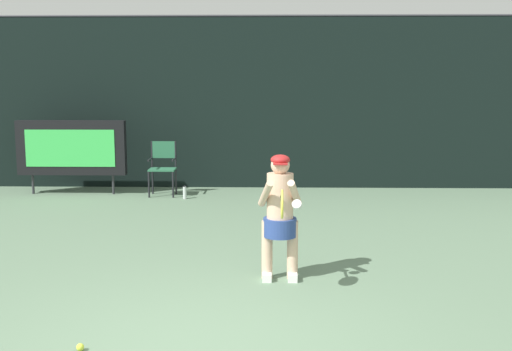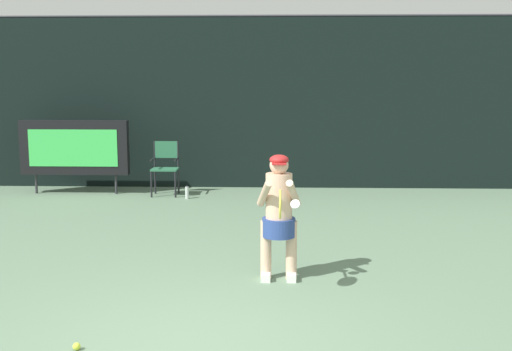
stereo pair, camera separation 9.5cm
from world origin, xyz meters
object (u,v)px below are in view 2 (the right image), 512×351
object	(u,v)px
tennis_player	(279,212)
tennis_racket	(280,204)
umpire_chair	(165,165)
water_bottle	(187,193)
tennis_ball_loose	(77,346)
scoreboard	(74,148)

from	to	relation	value
tennis_player	tennis_racket	size ratio (longest dim) A/B	2.46
umpire_chair	tennis_player	xyz separation A→B (m)	(2.28, -5.38, 0.19)
water_bottle	tennis_player	world-z (taller)	tennis_player
water_bottle	tennis_ball_loose	xyz separation A→B (m)	(0.02, -7.06, -0.09)
scoreboard	tennis_player	size ratio (longest dim) A/B	1.49
water_bottle	tennis_ball_loose	size ratio (longest dim) A/B	3.90
umpire_chair	water_bottle	size ratio (longest dim) A/B	4.08
scoreboard	tennis_player	bearing A→B (deg)	-52.89
scoreboard	tennis_ball_loose	distance (m)	7.96
tennis_player	tennis_ball_loose	world-z (taller)	tennis_player
tennis_racket	tennis_ball_loose	distance (m)	2.50
umpire_chair	tennis_player	size ratio (longest dim) A/B	0.73
tennis_player	tennis_racket	world-z (taller)	tennis_player
umpire_chair	tennis_player	distance (m)	5.85
scoreboard	tennis_ball_loose	xyz separation A→B (m)	(2.37, -7.54, -0.91)
tennis_racket	tennis_ball_loose	xyz separation A→B (m)	(-1.78, -1.44, -1.00)
water_bottle	tennis_racket	distance (m)	5.97
tennis_player	tennis_ball_loose	size ratio (longest dim) A/B	21.76
scoreboard	tennis_racket	xyz separation A→B (m)	(4.15, -6.10, 0.08)
scoreboard	tennis_player	world-z (taller)	scoreboard
tennis_player	umpire_chair	bearing A→B (deg)	112.93
tennis_ball_loose	tennis_player	bearing A→B (deg)	49.46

